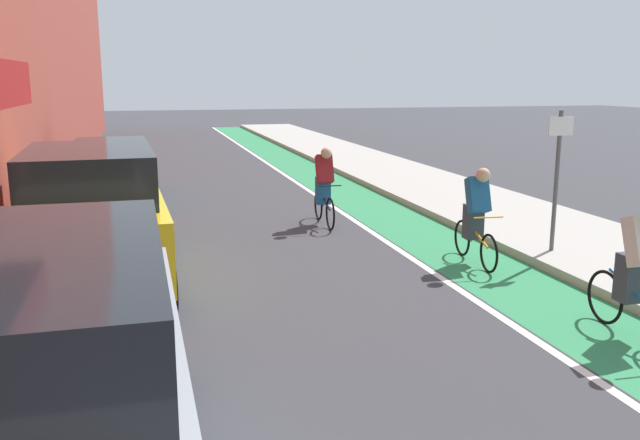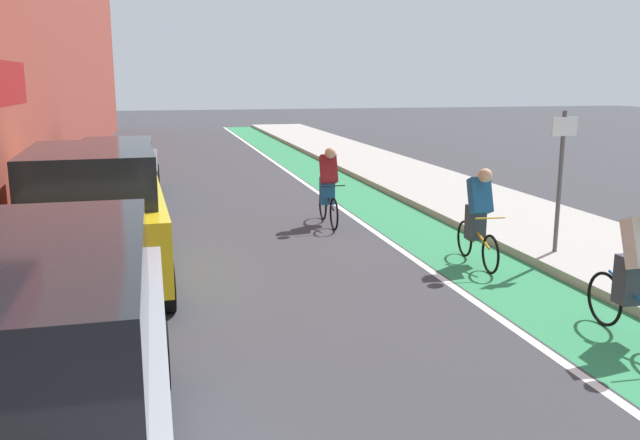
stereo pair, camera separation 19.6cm
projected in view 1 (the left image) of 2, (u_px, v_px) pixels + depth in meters
ground_plane at (225, 191)px, 18.01m from camera, size 97.56×97.56×0.00m
bike_lane_paint at (317, 176)px, 20.67m from camera, size 1.60×44.35×0.00m
lane_divider_stripe at (288, 177)px, 20.45m from camera, size 0.12×44.35×0.00m
sidewalk_right at (389, 171)px, 21.24m from camera, size 3.11×44.35×0.14m
parked_suv_silver at (32, 390)px, 4.22m from camera, size 1.97×4.81×1.98m
parked_suv_yellow_cab at (93, 214)px, 9.74m from camera, size 2.16×4.73×1.98m
parked_sedan_gray at (112, 170)px, 16.12m from camera, size 1.90×4.78×1.53m
cyclist_mid at (637, 271)px, 7.58m from camera, size 0.48×1.71×1.61m
cyclist_trailing at (476, 212)px, 10.73m from camera, size 0.48×1.66×1.59m
cyclist_far at (324, 184)px, 13.63m from camera, size 0.48×1.70×1.61m
street_sign_post at (557, 167)px, 10.89m from camera, size 0.44×0.07×2.31m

